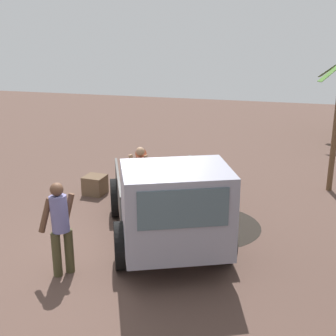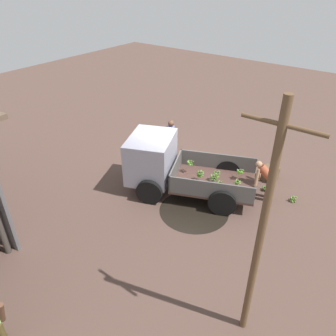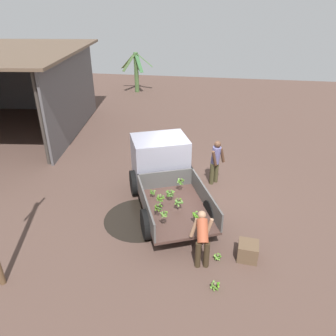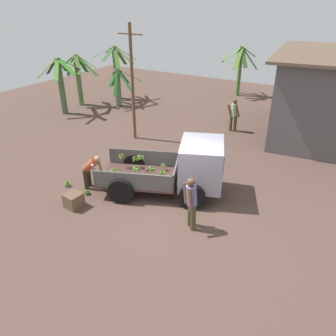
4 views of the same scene
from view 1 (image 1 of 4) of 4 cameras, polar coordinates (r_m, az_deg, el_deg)
ground at (r=8.92m, az=-5.31°, el=-10.77°), size 36.00×36.00×0.00m
mud_patch_0 at (r=10.14m, az=5.09°, el=-7.04°), size 2.19×2.19×0.01m
cargo_truck at (r=8.44m, az=0.51°, el=-4.93°), size 4.53×3.28×1.88m
person_foreground_visitor at (r=8.18m, az=-13.03°, el=-6.72°), size 0.59×0.58×1.66m
person_worker_loading at (r=11.63m, az=-3.14°, el=0.35°), size 0.72×0.61×1.32m
banana_bunch_on_ground_0 at (r=11.88m, az=-5.17°, el=-2.78°), size 0.22×0.22×0.17m
banana_bunch_on_ground_1 at (r=12.74m, az=-3.56°, el=-1.17°), size 0.22×0.23×0.21m
wooden_crate_0 at (r=11.95m, az=-8.89°, el=-2.05°), size 0.55×0.55×0.47m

